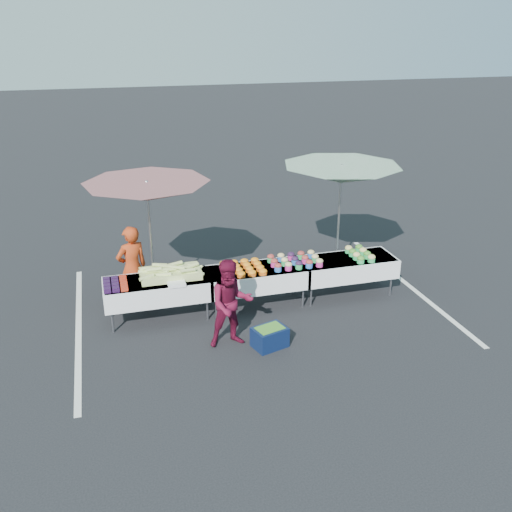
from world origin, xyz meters
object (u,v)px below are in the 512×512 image
object	(u,v)px
table_left	(157,289)
customer	(231,304)
vendor	(132,268)
umbrella_left	(147,192)
umbrella_right	(341,175)
table_center	(256,277)
storage_bin	(270,337)
table_right	(346,266)

from	to	relation	value
table_left	customer	world-z (taller)	customer
vendor	umbrella_left	world-z (taller)	umbrella_left
umbrella_left	umbrella_right	bearing A→B (deg)	-0.00
table_center	customer	bearing A→B (deg)	-121.96
umbrella_left	umbrella_right	world-z (taller)	umbrella_right
umbrella_left	storage_bin	bearing A→B (deg)	-54.64
table_center	table_right	world-z (taller)	same
table_left	umbrella_left	size ratio (longest dim) A/B	0.71
table_left	storage_bin	size ratio (longest dim) A/B	3.02
umbrella_left	table_left	bearing A→B (deg)	-90.89
table_right	umbrella_left	world-z (taller)	umbrella_left
umbrella_right	storage_bin	bearing A→B (deg)	-133.32
table_left	storage_bin	world-z (taller)	table_left
umbrella_right	customer	bearing A→B (deg)	-143.31
vendor	umbrella_right	bearing A→B (deg)	163.54
table_center	storage_bin	distance (m)	1.53
table_center	table_right	size ratio (longest dim) A/B	1.00
customer	umbrella_left	size ratio (longest dim) A/B	0.57
table_right	umbrella_right	world-z (taller)	umbrella_right
vendor	customer	distance (m)	2.27
vendor	umbrella_right	xyz separation A→B (m)	(4.12, 0.25, 1.37)
table_right	umbrella_left	distance (m)	3.98
table_left	table_right	world-z (taller)	same
storage_bin	umbrella_right	bearing A→B (deg)	30.02
storage_bin	customer	bearing A→B (deg)	140.56
table_center	umbrella_left	bearing A→B (deg)	155.89
umbrella_left	storage_bin	distance (m)	3.38
umbrella_left	table_center	bearing A→B (deg)	-24.11
table_center	umbrella_right	bearing A→B (deg)	22.31
table_center	umbrella_left	world-z (taller)	umbrella_left
customer	storage_bin	bearing A→B (deg)	-22.95
table_left	storage_bin	bearing A→B (deg)	-42.10
table_left	umbrella_left	xyz separation A→B (m)	(0.01, 0.80, 1.53)
table_center	storage_bin	xyz separation A→B (m)	(-0.18, -1.46, -0.40)
umbrella_left	storage_bin	world-z (taller)	umbrella_left
vendor	table_left	bearing A→B (deg)	104.37
vendor	storage_bin	world-z (taller)	vendor
table_left	vendor	size ratio (longest dim) A/B	1.17
table_center	storage_bin	bearing A→B (deg)	-97.12
customer	table_center	bearing A→B (deg)	57.86
table_left	vendor	world-z (taller)	vendor
table_center	customer	xyz separation A→B (m)	(-0.76, -1.22, 0.16)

